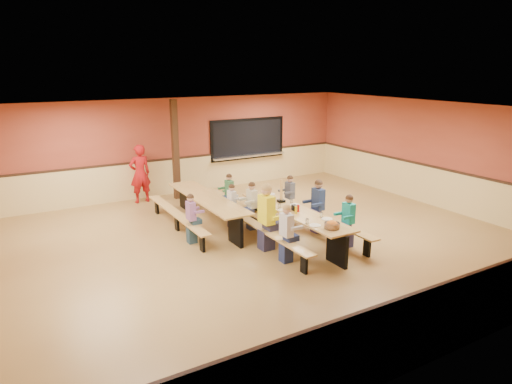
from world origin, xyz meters
TOP-DOWN VIEW (x-y plane):
  - ground at (0.00, 0.00)m, footprint 12.00×12.00m
  - room_envelope at (0.00, 0.00)m, footprint 12.04×10.04m
  - kitchen_pass_through at (2.60, 4.96)m, footprint 2.78×0.28m
  - structural_post at (-0.20, 4.40)m, footprint 0.18×0.18m
  - cafeteria_table_main at (0.87, -0.29)m, footprint 1.91×3.70m
  - cafeteria_table_second at (-0.41, 1.71)m, footprint 1.91×3.70m
  - seated_child_white_left at (0.05, -1.21)m, footprint 0.38×0.31m
  - seated_adult_yellow at (0.05, -0.43)m, footprint 0.50×0.41m
  - seated_child_grey_left at (0.05, 1.22)m, footprint 0.32×0.26m
  - seated_child_teal_right at (1.70, -1.21)m, footprint 0.36×0.30m
  - seated_child_navy_right at (1.70, -0.12)m, footprint 0.41×0.34m
  - seated_child_char_right at (1.70, 1.09)m, footprint 0.34×0.28m
  - seated_child_purple_sec at (-1.23, 0.75)m, footprint 0.34×0.28m
  - seated_child_green_sec at (0.42, 2.08)m, footprint 0.34×0.28m
  - seated_child_tan_sec at (0.42, 0.86)m, footprint 0.36×0.29m
  - standing_woman at (-1.27, 4.55)m, footprint 0.67×0.47m
  - punch_pitcher at (0.82, 0.85)m, footprint 0.16×0.16m
  - chip_bowl at (0.84, -1.70)m, footprint 0.32×0.32m
  - napkin_dispenser at (0.87, -0.33)m, footprint 0.10×0.14m
  - condiment_mustard at (0.76, -0.53)m, footprint 0.06×0.06m
  - condiment_ketchup at (0.88, -0.45)m, footprint 0.06×0.06m
  - table_paddle at (0.96, 0.39)m, footprint 0.16×0.16m
  - place_settings at (0.87, -0.29)m, footprint 0.65×3.30m

SIDE VIEW (x-z plane):
  - ground at x=0.00m, z-range 0.00..0.00m
  - cafeteria_table_main at x=0.87m, z-range 0.16..0.90m
  - cafeteria_table_second at x=-0.41m, z-range 0.16..0.90m
  - seated_child_grey_left at x=0.05m, z-range 0.00..1.10m
  - seated_child_purple_sec at x=-1.23m, z-range 0.00..1.15m
  - seated_child_green_sec at x=0.42m, z-range 0.00..1.15m
  - seated_child_char_right at x=1.70m, z-range 0.00..1.16m
  - seated_child_tan_sec at x=0.42m, z-range 0.00..1.19m
  - seated_child_teal_right at x=1.70m, z-range 0.00..1.19m
  - seated_child_white_left at x=0.05m, z-range 0.00..1.23m
  - seated_child_navy_right at x=1.70m, z-range 0.00..1.30m
  - room_envelope at x=0.00m, z-range -0.82..2.20m
  - seated_adult_yellow at x=0.05m, z-range 0.00..1.47m
  - place_settings at x=0.87m, z-range 0.74..0.85m
  - napkin_dispenser at x=0.87m, z-range 0.74..0.87m
  - chip_bowl at x=0.84m, z-range 0.74..0.89m
  - condiment_mustard at x=0.76m, z-range 0.74..0.91m
  - condiment_ketchup at x=0.88m, z-range 0.74..0.91m
  - punch_pitcher at x=0.82m, z-range 0.74..0.96m
  - standing_woman at x=-1.27m, z-range 0.00..1.74m
  - table_paddle at x=0.96m, z-range 0.60..1.16m
  - kitchen_pass_through at x=2.60m, z-range 0.80..2.18m
  - structural_post at x=-0.20m, z-range 0.00..3.00m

